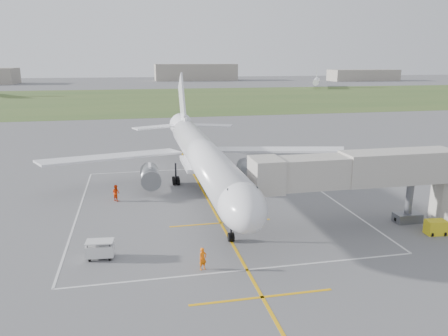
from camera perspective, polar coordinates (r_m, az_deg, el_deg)
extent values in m
plane|color=#525254|center=(52.29, -2.61, -3.30)|extent=(700.00, 700.00, 0.00)
cube|color=#395625|center=(180.12, -9.45, 8.91)|extent=(700.00, 120.00, 0.02)
cube|color=#EEA90E|center=(47.60, -1.63, -5.05)|extent=(0.25, 60.00, 0.01)
cube|color=#EEA90E|center=(30.74, 5.02, -16.45)|extent=(10.00, 0.25, 0.01)
cube|color=#EEA90E|center=(42.99, -0.42, -7.19)|extent=(10.00, 0.25, 0.01)
cube|color=silver|center=(63.72, -4.37, -0.14)|extent=(28.00, 0.20, 0.01)
cube|color=silver|center=(34.10, 3.03, -13.14)|extent=(28.00, 0.20, 0.01)
cube|color=silver|center=(48.25, -18.51, -5.54)|extent=(0.20, 32.00, 0.01)
cube|color=silver|center=(52.68, 13.36, -3.54)|extent=(0.20, 32.00, 0.01)
cylinder|color=silver|center=(51.13, -2.67, 1.52)|extent=(3.80, 36.00, 3.80)
ellipsoid|color=silver|center=(34.12, 2.26, -4.91)|extent=(3.80, 7.22, 3.80)
cube|color=black|center=(32.96, 2.66, -3.68)|extent=(2.40, 1.60, 0.99)
cone|color=silver|center=(71.03, -5.36, 5.34)|extent=(3.80, 6.00, 3.80)
cube|color=silver|center=(59.48, 6.43, 2.39)|extent=(17.93, 11.24, 1.23)
cube|color=silver|center=(56.60, -14.21, 1.45)|extent=(17.93, 11.24, 1.23)
cube|color=silver|center=(54.36, -3.16, 0.60)|extent=(4.20, 8.00, 0.50)
cube|color=silver|center=(71.21, -5.51, 8.85)|extent=(0.30, 7.89, 8.65)
cube|color=silver|center=(69.37, -5.24, 6.22)|extent=(0.35, 5.00, 1.20)
cube|color=silver|center=(71.30, -1.97, 5.59)|extent=(7.85, 5.03, 0.20)
cube|color=silver|center=(70.36, -8.75, 5.32)|extent=(7.85, 5.03, 0.20)
cylinder|color=slate|center=(55.39, 3.28, -0.27)|extent=(2.30, 4.20, 2.30)
cube|color=silver|center=(54.92, 3.38, 0.46)|extent=(0.25, 2.40, 1.20)
cylinder|color=slate|center=(53.58, -9.63, -0.94)|extent=(2.30, 4.20, 2.30)
cube|color=silver|center=(53.09, -9.65, -0.19)|extent=(0.25, 2.40, 1.20)
cylinder|color=black|center=(38.43, 0.93, -7.77)|extent=(0.18, 0.18, 2.60)
cylinder|color=black|center=(38.75, 0.76, -9.02)|extent=(0.28, 0.80, 0.80)
cylinder|color=black|center=(38.79, 1.08, -8.99)|extent=(0.28, 0.80, 0.80)
cylinder|color=black|center=(56.66, -0.48, -0.44)|extent=(0.22, 0.22, 2.80)
cylinder|color=black|center=(56.52, -0.68, -1.45)|extent=(0.32, 0.96, 0.96)
cylinder|color=black|center=(56.62, -0.13, -1.42)|extent=(0.32, 0.96, 0.96)
cylinder|color=black|center=(57.18, -0.82, -1.26)|extent=(0.32, 0.96, 0.96)
cylinder|color=black|center=(57.28, -0.27, -1.23)|extent=(0.32, 0.96, 0.96)
cylinder|color=black|center=(55.84, -6.32, -0.75)|extent=(0.22, 0.22, 2.80)
cylinder|color=black|center=(55.72, -6.54, -1.77)|extent=(0.32, 0.96, 0.96)
cylinder|color=black|center=(55.77, -5.97, -1.74)|extent=(0.32, 0.96, 0.96)
cylinder|color=black|center=(56.39, -6.61, -1.58)|extent=(0.32, 0.96, 0.96)
cylinder|color=black|center=(56.44, -6.05, -1.55)|extent=(0.32, 0.96, 0.96)
cube|color=gray|center=(40.33, 11.42, -0.56)|extent=(11.09, 2.90, 2.80)
cube|color=gray|center=(44.43, 21.82, 0.18)|extent=(11.09, 3.10, 3.00)
cube|color=gray|center=(38.84, 5.52, -0.91)|extent=(2.60, 3.40, 3.00)
cylinder|color=slate|center=(46.21, 23.01, -4.07)|extent=(0.70, 0.70, 4.20)
cube|color=slate|center=(46.72, 22.82, -5.99)|extent=(2.60, 1.40, 0.90)
cylinder|color=black|center=(46.21, 21.78, -6.24)|extent=(0.70, 0.30, 0.70)
cylinder|color=black|center=(47.32, 23.81, -5.97)|extent=(0.70, 0.30, 0.70)
cube|color=yellow|center=(44.57, 25.92, -6.98)|extent=(1.87, 1.31, 1.33)
cylinder|color=black|center=(44.03, 25.51, -7.84)|extent=(0.21, 0.41, 0.39)
cylinder|color=black|center=(44.69, 26.87, -7.68)|extent=(0.21, 0.41, 0.39)
cube|color=silver|center=(36.89, -15.87, -10.25)|extent=(2.28, 1.50, 0.95)
cube|color=silver|center=(36.60, -15.95, -9.20)|extent=(2.28, 1.50, 0.07)
cylinder|color=black|center=(36.51, -17.38, -10.33)|extent=(0.07, 0.07, 1.13)
cylinder|color=black|center=(36.21, -14.65, -10.33)|extent=(0.07, 0.07, 1.13)
cylinder|color=black|center=(37.44, -17.09, -9.68)|extent=(0.07, 0.07, 1.13)
cylinder|color=black|center=(37.15, -14.43, -9.68)|extent=(0.07, 0.07, 1.13)
cylinder|color=black|center=(36.83, -17.15, -11.35)|extent=(0.19, 0.36, 0.35)
cylinder|color=black|center=(36.57, -14.70, -11.36)|extent=(0.19, 0.36, 0.35)
cylinder|color=black|center=(37.68, -16.89, -10.73)|extent=(0.19, 0.36, 0.35)
cylinder|color=black|center=(37.42, -14.50, -10.74)|extent=(0.19, 0.36, 0.35)
imported|color=#FE6908|center=(33.79, -2.79, -11.76)|extent=(0.75, 0.64, 1.76)
imported|color=red|center=(50.71, -13.92, -3.16)|extent=(1.14, 1.15, 1.87)
cube|color=gray|center=(332.89, -3.72, 12.37)|extent=(60.00, 20.00, 12.00)
cube|color=gray|center=(343.38, 17.74, 11.47)|extent=(50.00, 18.00, 8.00)
cylinder|color=silver|center=(254.56, 11.97, 11.03)|extent=(16.38, 30.37, 3.20)
cube|color=silver|center=(254.38, 12.03, 12.05)|extent=(1.96, 3.75, 5.50)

